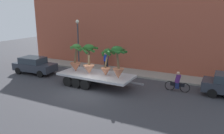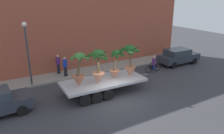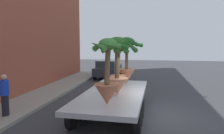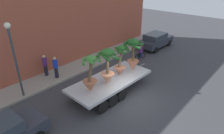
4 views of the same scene
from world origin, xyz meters
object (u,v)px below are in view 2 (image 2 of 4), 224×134
potted_palm_front (130,59)px  potted_palm_extra (79,72)px  pedestrian_near_gate (65,66)px  cyclist (153,65)px  street_lamp (27,46)px  potted_palm_middle (98,66)px  pedestrian_far_left (58,64)px  flatbed_trailer (100,83)px  potted_palm_rear (115,65)px  parked_car (178,56)px

potted_palm_front → potted_palm_extra: bearing=176.8°
potted_palm_extra → pedestrian_near_gate: 4.46m
pedestrian_near_gate → cyclist: bearing=-19.2°
potted_palm_extra → street_lamp: size_ratio=0.47×
potted_palm_middle → potted_palm_front: potted_palm_front is taller
cyclist → pedestrian_far_left: size_ratio=1.08×
flatbed_trailer → potted_palm_front: size_ratio=2.90×
potted_palm_rear → potted_palm_front: 1.14m
potted_palm_front → pedestrian_near_gate: size_ratio=1.42×
pedestrian_near_gate → potted_palm_front: bearing=-52.7°
flatbed_trailer → potted_palm_extra: size_ratio=3.07×
parked_car → pedestrian_near_gate: 11.43m
pedestrian_far_left → flatbed_trailer: bearing=-73.6°
potted_palm_extra → street_lamp: (-2.49, 3.90, 1.24)m
flatbed_trailer → potted_palm_rear: (1.22, -0.05, 1.20)m
potted_palm_middle → street_lamp: street_lamp is taller
cyclist → street_lamp: bearing=168.2°
flatbed_trailer → parked_car: size_ratio=1.61×
potted_palm_front → parked_car: potted_palm_front is taller
cyclist → potted_palm_middle: bearing=-164.1°
potted_palm_front → cyclist: potted_palm_front is taller
parked_car → cyclist: bearing=-170.8°
potted_palm_rear → parked_car: 9.21m
potted_palm_extra → cyclist: bearing=12.4°
pedestrian_far_left → street_lamp: bearing=-152.1°
potted_palm_rear → potted_palm_extra: 2.81m
potted_palm_extra → pedestrian_near_gate: bearing=84.8°
potted_palm_front → parked_car: 8.33m
potted_palm_rear → pedestrian_far_left: (-2.74, 5.22, -0.93)m
flatbed_trailer → potted_palm_front: 2.77m
flatbed_trailer → pedestrian_near_gate: size_ratio=4.11×
cyclist → street_lamp: 10.91m
potted_palm_rear → parked_car: bearing=14.6°
cyclist → street_lamp: (-10.38, 2.17, 2.56)m
potted_palm_rear → cyclist: size_ratio=1.15×
potted_palm_rear → parked_car: size_ratio=0.48×
potted_palm_extra → pedestrian_far_left: bearing=89.3°
potted_palm_front → cyclist: size_ratio=1.32×
potted_palm_front → street_lamp: 7.62m
potted_palm_front → street_lamp: bearing=147.1°
flatbed_trailer → cyclist: bearing=14.7°
flatbed_trailer → potted_palm_middle: (-0.24, -0.21, 1.43)m
flatbed_trailer → potted_palm_middle: 1.46m
pedestrian_near_gate → pedestrian_far_left: same height
potted_palm_middle → cyclist: bearing=15.9°
parked_car → street_lamp: (-14.14, 1.56, 2.40)m
parked_car → street_lamp: bearing=173.7°
pedestrian_far_left → street_lamp: street_lamp is taller
parked_car → pedestrian_near_gate: bearing=169.9°
potted_palm_rear → potted_palm_front: size_ratio=0.87×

